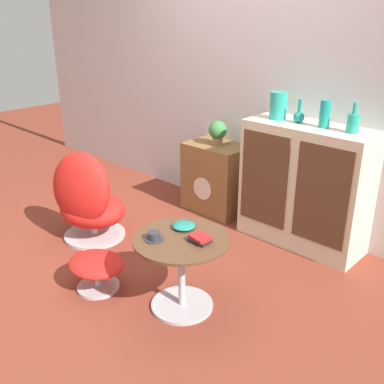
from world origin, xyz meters
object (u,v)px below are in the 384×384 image
(vase_rightmost, at_px, (353,122))
(teacup, at_px, (154,237))
(vase_inner_left, at_px, (299,116))
(sideboard, at_px, (304,186))
(vase_inner_right, at_px, (325,114))
(ottoman, at_px, (97,267))
(bowl, at_px, (184,226))
(book_stack, at_px, (200,239))
(potted_plant, at_px, (218,131))
(tv_console, at_px, (216,178))
(vase_leftmost, at_px, (278,106))
(egg_chair, at_px, (87,200))
(coffee_table, at_px, (182,263))

(vase_rightmost, height_order, teacup, vase_rightmost)
(vase_inner_left, xyz_separation_m, vase_rightmost, (0.43, 0.00, 0.02))
(sideboard, distance_m, vase_inner_right, 0.60)
(ottoman, height_order, bowl, bowl)
(sideboard, distance_m, book_stack, 1.24)
(ottoman, bearing_deg, vase_inner_right, 63.55)
(vase_rightmost, distance_m, potted_plant, 1.26)
(tv_console, distance_m, book_stack, 1.58)
(ottoman, bearing_deg, vase_leftmost, 76.53)
(vase_rightmost, bearing_deg, sideboard, -179.31)
(egg_chair, xyz_separation_m, bowl, (1.12, -0.03, 0.17))
(egg_chair, relative_size, coffee_table, 1.30)
(vase_inner_left, bearing_deg, vase_rightmost, 0.00)
(sideboard, relative_size, bowl, 6.84)
(tv_console, distance_m, teacup, 1.60)
(tv_console, bearing_deg, sideboard, -0.69)
(vase_inner_left, height_order, vase_inner_right, vase_inner_right)
(vase_inner_left, xyz_separation_m, vase_inner_right, (0.21, 0.00, 0.05))
(sideboard, distance_m, ottoman, 1.70)
(ottoman, relative_size, teacup, 3.35)
(sideboard, xyz_separation_m, teacup, (-0.21, -1.41, 0.03))
(egg_chair, bearing_deg, bowl, -1.44)
(coffee_table, relative_size, potted_plant, 2.75)
(sideboard, distance_m, vase_rightmost, 0.65)
(tv_console, height_order, vase_inner_right, vase_inner_right)
(vase_leftmost, bearing_deg, sideboard, -0.75)
(book_stack, relative_size, bowl, 0.92)
(sideboard, relative_size, tv_console, 1.54)
(teacup, bearing_deg, tv_console, 116.50)
(egg_chair, bearing_deg, vase_inner_right, 39.38)
(egg_chair, bearing_deg, vase_leftmost, 48.83)
(sideboard, xyz_separation_m, vase_inner_left, (-0.11, 0.00, 0.54))
(coffee_table, bearing_deg, book_stack, 20.31)
(egg_chair, height_order, vase_inner_right, vase_inner_right)
(book_stack, bearing_deg, potted_plant, 126.42)
(tv_console, distance_m, vase_inner_right, 1.27)
(egg_chair, xyz_separation_m, book_stack, (1.32, -0.09, 0.17))
(vase_rightmost, distance_m, bowl, 1.39)
(vase_leftmost, height_order, teacup, vase_leftmost)
(coffee_table, relative_size, vase_inner_right, 2.97)
(sideboard, xyz_separation_m, egg_chair, (-1.30, -1.15, -0.14))
(potted_plant, relative_size, book_stack, 1.62)
(vase_leftmost, distance_m, vase_inner_left, 0.20)
(tv_console, height_order, vase_rightmost, vase_rightmost)
(teacup, bearing_deg, vase_rightmost, 69.62)
(sideboard, bearing_deg, coffee_table, -94.38)
(vase_leftmost, relative_size, teacup, 1.73)
(vase_inner_left, bearing_deg, coffee_table, -89.63)
(vase_inner_right, xyz_separation_m, bowl, (-0.28, -1.18, -0.57))
(book_stack, bearing_deg, vase_inner_left, 95.65)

